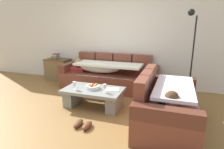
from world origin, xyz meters
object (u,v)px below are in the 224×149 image
at_px(couch_near_window, 167,105).
at_px(pair_of_shoes, 83,124).
at_px(fruit_bowl, 93,87).
at_px(open_magazine, 112,89).
at_px(coffee_table, 93,95).
at_px(couch_along_wall, 108,76).
at_px(wine_glass_near_left, 74,84).
at_px(wine_glass_near_right, 105,87).
at_px(book_stack_on_cabinet, 56,56).
at_px(floor_lamp, 191,50).
at_px(side_cabinet, 58,69).

height_order(couch_near_window, pair_of_shoes, couch_near_window).
height_order(fruit_bowl, open_magazine, fruit_bowl).
relative_size(couch_near_window, coffee_table, 1.46).
xyz_separation_m(couch_along_wall, coffee_table, (0.13, -1.20, -0.09)).
bearing_deg(couch_near_window, wine_glass_near_left, 88.13).
xyz_separation_m(fruit_bowl, wine_glass_near_right, (0.30, -0.12, 0.07)).
height_order(fruit_bowl, book_stack_on_cabinet, book_stack_on_cabinet).
xyz_separation_m(couch_along_wall, pair_of_shoes, (0.30, -2.01, -0.28)).
xyz_separation_m(fruit_bowl, open_magazine, (0.39, 0.07, -0.04)).
bearing_deg(pair_of_shoes, wine_glass_near_right, 80.11).
bearing_deg(book_stack_on_cabinet, open_magazine, -30.99).
distance_m(couch_along_wall, coffee_table, 1.21).
bearing_deg(coffee_table, wine_glass_near_right, -20.53).
bearing_deg(wine_glass_near_right, pair_of_shoes, -99.89).
xyz_separation_m(book_stack_on_cabinet, floor_lamp, (3.69, -0.31, 0.40)).
distance_m(open_magazine, pair_of_shoes, 0.97).
distance_m(fruit_bowl, wine_glass_near_left, 0.37).
xyz_separation_m(wine_glass_near_right, open_magazine, (0.09, 0.19, -0.11)).
relative_size(coffee_table, side_cabinet, 1.67).
distance_m(open_magazine, floor_lamp, 1.92).
bearing_deg(wine_glass_near_right, couch_near_window, -5.24).
height_order(wine_glass_near_right, open_magazine, wine_glass_near_right).
bearing_deg(pair_of_shoes, open_magazine, 76.74).
bearing_deg(couch_near_window, wine_glass_near_right, 84.76).
distance_m(fruit_bowl, book_stack_on_cabinet, 2.36).
distance_m(fruit_bowl, wine_glass_near_right, 0.33).
distance_m(fruit_bowl, floor_lamp, 2.24).
xyz_separation_m(wine_glass_near_right, floor_lamp, (1.52, 1.23, 0.62)).
bearing_deg(book_stack_on_cabinet, pair_of_shoes, -47.59).
distance_m(couch_near_window, wine_glass_near_left, 1.80).
distance_m(wine_glass_near_left, pair_of_shoes, 0.94).
xyz_separation_m(fruit_bowl, pair_of_shoes, (0.18, -0.82, -0.38)).
height_order(wine_glass_near_right, book_stack_on_cabinet, book_stack_on_cabinet).
distance_m(couch_along_wall, floor_lamp, 2.10).
bearing_deg(side_cabinet, couch_near_window, -26.67).
distance_m(wine_glass_near_left, open_magazine, 0.76).
bearing_deg(coffee_table, open_magazine, 11.40).
xyz_separation_m(open_magazine, side_cabinet, (-2.20, 1.35, -0.06)).
xyz_separation_m(couch_near_window, wine_glass_near_left, (-1.79, 0.06, 0.16)).
relative_size(open_magazine, book_stack_on_cabinet, 1.30).
relative_size(couch_along_wall, fruit_bowl, 8.78).
distance_m(wine_glass_near_left, book_stack_on_cabinet, 2.23).
xyz_separation_m(wine_glass_near_left, floor_lamp, (2.15, 1.28, 0.62)).
bearing_deg(wine_glass_near_right, floor_lamp, 38.95).
xyz_separation_m(fruit_bowl, wine_glass_near_left, (-0.32, -0.17, 0.07)).
height_order(fruit_bowl, wine_glass_near_right, wine_glass_near_right).
height_order(open_magazine, pair_of_shoes, open_magazine).
bearing_deg(book_stack_on_cabinet, wine_glass_near_left, -45.87).
distance_m(couch_near_window, wine_glass_near_right, 1.18).
relative_size(fruit_bowl, floor_lamp, 0.14).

